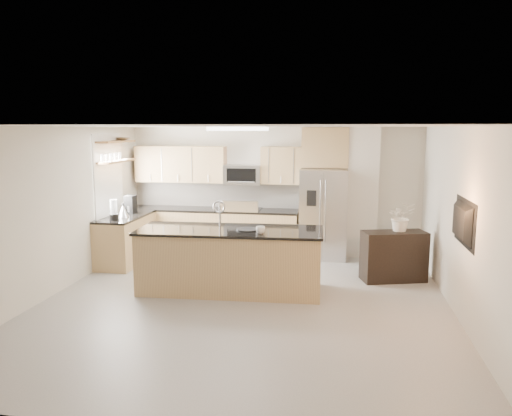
% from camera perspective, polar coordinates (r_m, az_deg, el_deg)
% --- Properties ---
extents(floor, '(6.50, 6.50, 0.00)m').
position_cam_1_polar(floor, '(7.56, -1.40, -10.78)').
color(floor, '#9D9A96').
rests_on(floor, ground).
extents(ceiling, '(6.00, 6.50, 0.02)m').
position_cam_1_polar(ceiling, '(7.11, -1.48, 9.34)').
color(ceiling, white).
rests_on(ceiling, wall_back).
extents(wall_back, '(6.00, 0.02, 2.60)m').
position_cam_1_polar(wall_back, '(10.40, 1.98, 2.08)').
color(wall_back, beige).
rests_on(wall_back, floor).
extents(wall_front, '(6.00, 0.02, 2.60)m').
position_cam_1_polar(wall_front, '(4.17, -10.08, -8.80)').
color(wall_front, beige).
rests_on(wall_front, floor).
extents(wall_left, '(0.02, 6.50, 2.60)m').
position_cam_1_polar(wall_left, '(8.33, -22.15, -0.35)').
color(wall_left, beige).
rests_on(wall_left, floor).
extents(wall_right, '(0.02, 6.50, 2.60)m').
position_cam_1_polar(wall_right, '(7.28, 22.43, -1.65)').
color(wall_right, beige).
rests_on(wall_right, floor).
extents(back_counter, '(3.55, 0.66, 1.44)m').
position_cam_1_polar(back_counter, '(10.45, -4.96, -2.51)').
color(back_counter, tan).
rests_on(back_counter, floor).
extents(left_counter, '(0.66, 1.50, 0.92)m').
position_cam_1_polar(left_counter, '(9.93, -14.67, -3.46)').
color(left_counter, tan).
rests_on(left_counter, floor).
extents(range, '(0.76, 0.64, 1.14)m').
position_cam_1_polar(range, '(10.31, -1.60, -2.64)').
color(range, black).
rests_on(range, floor).
extents(upper_cabinets, '(3.50, 0.33, 0.75)m').
position_cam_1_polar(upper_cabinets, '(10.44, -5.26, 4.97)').
color(upper_cabinets, tan).
rests_on(upper_cabinets, wall_back).
extents(microwave, '(0.76, 0.40, 0.40)m').
position_cam_1_polar(microwave, '(10.26, -1.50, 3.84)').
color(microwave, '#B9B8BB').
rests_on(microwave, upper_cabinets).
extents(refrigerator, '(0.92, 0.78, 1.78)m').
position_cam_1_polar(refrigerator, '(10.00, 7.71, -0.65)').
color(refrigerator, '#B9B8BB').
rests_on(refrigerator, floor).
extents(partition_column, '(0.60, 0.30, 2.60)m').
position_cam_1_polar(partition_column, '(10.17, 12.09, 1.73)').
color(partition_column, beige).
rests_on(partition_column, floor).
extents(window, '(0.04, 1.15, 1.65)m').
position_cam_1_polar(window, '(9.88, -16.55, 3.38)').
color(window, white).
rests_on(window, wall_left).
extents(shelf_lower, '(0.30, 1.20, 0.04)m').
position_cam_1_polar(shelf_lower, '(9.89, -15.71, 5.17)').
color(shelf_lower, brown).
rests_on(shelf_lower, wall_left).
extents(shelf_upper, '(0.30, 1.20, 0.04)m').
position_cam_1_polar(shelf_upper, '(9.87, -15.81, 7.31)').
color(shelf_upper, brown).
rests_on(shelf_upper, wall_left).
extents(ceiling_fixture, '(1.00, 0.50, 0.06)m').
position_cam_1_polar(ceiling_fixture, '(8.76, -2.05, 9.03)').
color(ceiling_fixture, white).
rests_on(ceiling_fixture, ceiling).
extents(island, '(2.95, 1.18, 1.43)m').
position_cam_1_polar(island, '(7.97, -2.96, -5.95)').
color(island, tan).
rests_on(island, floor).
extents(credenza, '(1.14, 0.73, 0.85)m').
position_cam_1_polar(credenza, '(8.81, 15.46, -5.33)').
color(credenza, black).
rests_on(credenza, floor).
extents(cup, '(0.19, 0.19, 0.11)m').
position_cam_1_polar(cup, '(7.51, 0.52, -2.52)').
color(cup, white).
rests_on(cup, island).
extents(platter, '(0.44, 0.44, 0.02)m').
position_cam_1_polar(platter, '(7.77, -0.99, -2.48)').
color(platter, black).
rests_on(platter, island).
extents(blender, '(0.16, 0.16, 0.38)m').
position_cam_1_polar(blender, '(9.41, -15.96, -0.34)').
color(blender, black).
rests_on(blender, left_counter).
extents(kettle, '(0.21, 0.21, 0.27)m').
position_cam_1_polar(kettle, '(9.66, -14.93, -0.33)').
color(kettle, '#B9B8BB').
rests_on(kettle, left_counter).
extents(coffee_maker, '(0.19, 0.23, 0.34)m').
position_cam_1_polar(coffee_maker, '(10.12, -14.16, 0.38)').
color(coffee_maker, black).
rests_on(coffee_maker, left_counter).
extents(bowl, '(0.34, 0.34, 0.08)m').
position_cam_1_polar(bowl, '(10.19, -14.97, 7.72)').
color(bowl, '#B9B8BB').
rests_on(bowl, shelf_upper).
extents(flower_vase, '(0.78, 0.71, 0.74)m').
position_cam_1_polar(flower_vase, '(8.72, 16.29, -0.17)').
color(flower_vase, silver).
rests_on(flower_vase, credenza).
extents(television, '(0.14, 1.08, 0.62)m').
position_cam_1_polar(television, '(7.06, 22.10, -1.53)').
color(television, black).
rests_on(television, wall_right).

